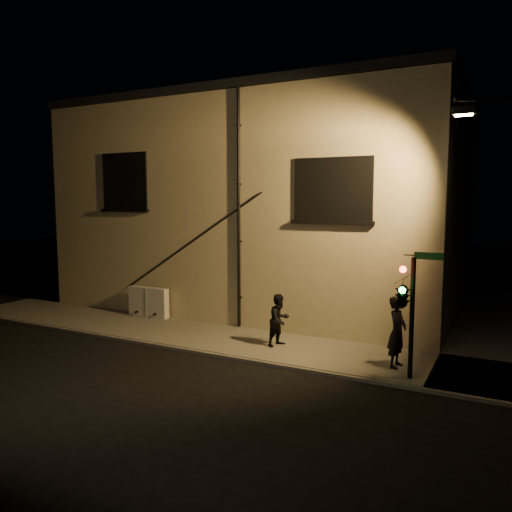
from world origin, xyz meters
The scene contains 7 objects.
ground centered at (0.00, 0.00, 0.00)m, with size 90.00×90.00×0.00m, color black.
sidewalk centered at (1.22, 4.39, 0.06)m, with size 21.00×16.00×0.12m.
building centered at (-3.00, 8.99, 4.40)m, with size 16.20×12.23×8.80m.
utility_cabinet centered at (-5.72, 2.70, 0.70)m, with size 1.76×0.30×1.16m, color silver.
pedestrian_a centered at (4.11, 1.15, 1.09)m, with size 0.71×0.47×1.95m, color black.
pedestrian_b centered at (0.43, 1.52, 0.94)m, with size 0.79×0.62×1.63m, color black.
traffic_signal centered at (4.40, 0.32, 2.30)m, with size 1.17×1.89×3.25m.
Camera 1 is at (6.79, -12.30, 4.64)m, focal length 35.00 mm.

